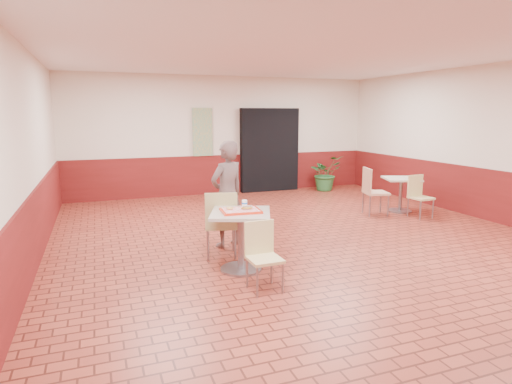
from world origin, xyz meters
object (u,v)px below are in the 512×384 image
object	(u,v)px
potted_plant	(325,173)
customer	(227,194)
chair_main_front	(262,252)
chair_second_front	(419,194)
paper_cup	(245,203)
serving_tray	(241,211)
long_john_donut	(247,208)
ring_donut	(230,208)
second_table	(401,189)
main_table	(241,231)
chair_main_back	(221,221)
chair_second_left	(372,189)

from	to	relation	value
potted_plant	customer	bearing A→B (deg)	-135.47
chair_main_front	chair_second_front	bearing A→B (deg)	26.30
chair_main_front	paper_cup	xyz separation A→B (m)	(0.05, 0.79, 0.43)
serving_tray	chair_second_front	xyz separation A→B (m)	(4.31, 1.61, -0.34)
serving_tray	chair_main_front	bearing A→B (deg)	-85.70
customer	long_john_donut	xyz separation A→B (m)	(-0.06, -1.10, 0.02)
chair_main_front	potted_plant	bearing A→B (deg)	52.62
ring_donut	second_table	xyz separation A→B (m)	(4.42, 2.07, -0.36)
customer	paper_cup	xyz separation A→B (m)	(-0.04, -0.95, 0.05)
long_john_donut	second_table	world-z (taller)	long_john_donut
chair_second_front	chair_main_front	bearing A→B (deg)	-156.58
main_table	serving_tray	xyz separation A→B (m)	(0.00, 0.00, 0.28)
chair_main_back	chair_second_left	xyz separation A→B (m)	(3.63, 1.49, -0.00)
chair_main_back	customer	distance (m)	0.63
main_table	paper_cup	world-z (taller)	paper_cup
serving_tray	potted_plant	bearing A→B (deg)	50.60
customer	chair_second_front	xyz separation A→B (m)	(4.17, 0.53, -0.36)
ring_donut	potted_plant	bearing A→B (deg)	49.39
ring_donut	second_table	distance (m)	4.89
chair_main_back	customer	world-z (taller)	customer
ring_donut	second_table	world-z (taller)	ring_donut
customer	serving_tray	xyz separation A→B (m)	(-0.14, -1.09, -0.01)
chair_main_back	serving_tray	bearing A→B (deg)	113.41
main_table	chair_main_back	distance (m)	0.59
chair_main_back	customer	size ratio (longest dim) A/B	0.59
main_table	chair_second_front	world-z (taller)	chair_second_front
chair_second_left	chair_second_front	world-z (taller)	chair_second_left
customer	chair_second_front	size ratio (longest dim) A/B	1.97
potted_plant	paper_cup	bearing A→B (deg)	-129.45
long_john_donut	main_table	bearing A→B (deg)	168.88
customer	potted_plant	xyz separation A→B (m)	(3.91, 3.84, -0.36)
ring_donut	second_table	size ratio (longest dim) A/B	0.13
ring_donut	chair_main_front	bearing A→B (deg)	-75.85
customer	chair_second_front	world-z (taller)	customer
customer	long_john_donut	size ratio (longest dim) A/B	10.48
chair_main_front	paper_cup	size ratio (longest dim) A/B	8.82
serving_tray	paper_cup	bearing A→B (deg)	52.77
long_john_donut	chair_second_left	distance (m)	4.04
customer	ring_donut	distance (m)	1.06
main_table	potted_plant	world-z (taller)	potted_plant
chair_main_front	long_john_donut	size ratio (longest dim) A/B	5.11
potted_plant	main_table	bearing A→B (deg)	-129.40
main_table	chair_main_back	size ratio (longest dim) A/B	0.82
chair_main_front	long_john_donut	distance (m)	0.76
serving_tray	long_john_donut	xyz separation A→B (m)	(0.08, -0.02, 0.04)
chair_main_front	second_table	bearing A→B (deg)	31.52
customer	serving_tray	bearing A→B (deg)	58.48
paper_cup	ring_donut	bearing A→B (deg)	-161.88
main_table	customer	size ratio (longest dim) A/B	0.48
long_john_donut	paper_cup	bearing A→B (deg)	82.69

